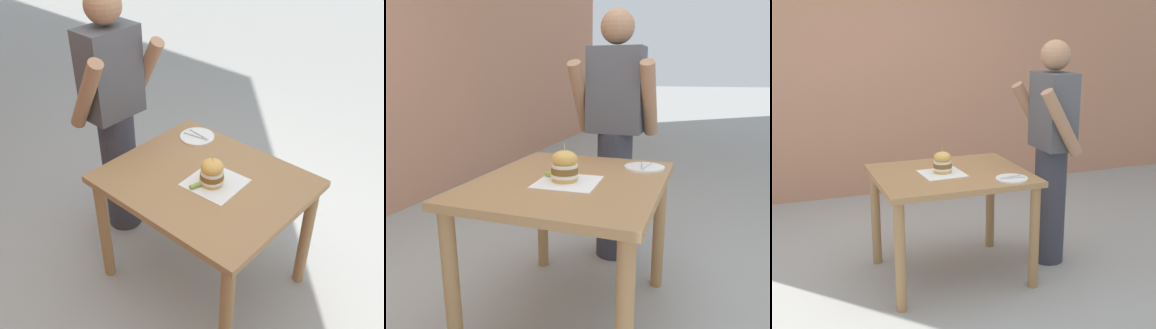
{
  "view_description": "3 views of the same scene",
  "coord_description": "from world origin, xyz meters",
  "views": [
    {
      "loc": [
        -1.55,
        -1.29,
        2.25
      ],
      "look_at": [
        0.0,
        0.1,
        0.83
      ],
      "focal_mm": 42.0,
      "sensor_mm": 36.0,
      "label": 1
    },
    {
      "loc": [
        0.63,
        -1.67,
        1.29
      ],
      "look_at": [
        0.0,
        0.1,
        0.83
      ],
      "focal_mm": 35.0,
      "sensor_mm": 36.0,
      "label": 2
    },
    {
      "loc": [
        3.44,
        -1.18,
        1.79
      ],
      "look_at": [
        0.0,
        0.1,
        0.83
      ],
      "focal_mm": 50.0,
      "sensor_mm": 36.0,
      "label": 3
    }
  ],
  "objects": [
    {
      "name": "patio_table",
      "position": [
        0.0,
        0.0,
        0.65
      ],
      "size": [
        0.89,
        1.07,
        0.78
      ],
      "color": "#9E7247",
      "rests_on": "ground"
    },
    {
      "name": "sandwich",
      "position": [
        -0.01,
        -0.06,
        0.86
      ],
      "size": [
        0.13,
        0.13,
        0.18
      ],
      "color": "gold",
      "rests_on": "serving_paper"
    },
    {
      "name": "side_plate_with_forks",
      "position": [
        0.31,
        0.33,
        0.79
      ],
      "size": [
        0.22,
        0.22,
        0.02
      ],
      "color": "white",
      "rests_on": "patio_table"
    },
    {
      "name": "diner_across_table",
      "position": [
        0.02,
        0.79,
        0.88
      ],
      "size": [
        0.55,
        0.35,
        1.69
      ],
      "color": "#33333D",
      "rests_on": "ground"
    },
    {
      "name": "serving_paper",
      "position": [
        0.01,
        -0.07,
        0.78
      ],
      "size": [
        0.31,
        0.31,
        0.0
      ],
      "primitive_type": "cube",
      "rotation": [
        0.0,
        0.0,
        0.05
      ],
      "color": "white",
      "rests_on": "patio_table"
    },
    {
      "name": "pickle_spear",
      "position": [
        -0.09,
        -0.02,
        0.8
      ],
      "size": [
        0.09,
        0.05,
        0.02
      ],
      "primitive_type": "cylinder",
      "rotation": [
        0.0,
        1.57,
        2.84
      ],
      "color": "#8EA83D",
      "rests_on": "serving_paper"
    },
    {
      "name": "ground_plane",
      "position": [
        0.0,
        0.0,
        0.0
      ],
      "size": [
        80.0,
        80.0,
        0.0
      ],
      "primitive_type": "plane",
      "color": "#9E9E99"
    }
  ]
}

